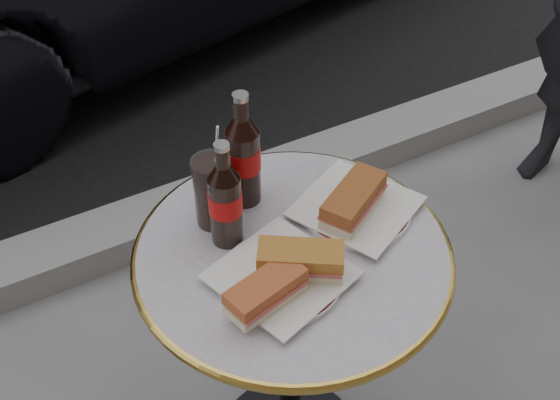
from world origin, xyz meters
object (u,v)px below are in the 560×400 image
plate_left (281,278)px  cola_glass (213,191)px  cola_bottle_left (225,194)px  cola_bottle_right (243,149)px  bistro_table (291,361)px  plate_right (356,209)px

plate_left → cola_glass: (-0.04, 0.20, 0.07)m
cola_bottle_left → cola_bottle_right: cola_bottle_right is taller
bistro_table → plate_right: plate_right is taller
plate_right → cola_glass: size_ratio=1.45×
bistro_table → cola_glass: 0.48m
plate_right → cola_bottle_right: bearing=140.9°
bistro_table → cola_bottle_right: bearing=94.5°
cola_bottle_left → cola_bottle_right: bearing=47.2°
bistro_table → plate_left: bearing=-135.0°
plate_left → cola_bottle_right: size_ratio=0.89×
plate_left → cola_bottle_left: 0.19m
cola_bottle_right → plate_left: bearing=-100.7°
bistro_table → cola_bottle_left: 0.50m
cola_bottle_right → cola_glass: cola_bottle_right is taller
bistro_table → cola_bottle_left: (-0.10, 0.09, 0.48)m
plate_right → cola_bottle_left: (-0.26, 0.06, 0.11)m
plate_right → cola_bottle_right: cola_bottle_right is taller
bistro_table → cola_glass: (-0.10, 0.15, 0.44)m
cola_bottle_right → cola_bottle_left: bearing=-132.8°
bistro_table → cola_bottle_left: size_ratio=3.14×
plate_right → cola_bottle_right: 0.26m
plate_right → cola_glass: bearing=156.2°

